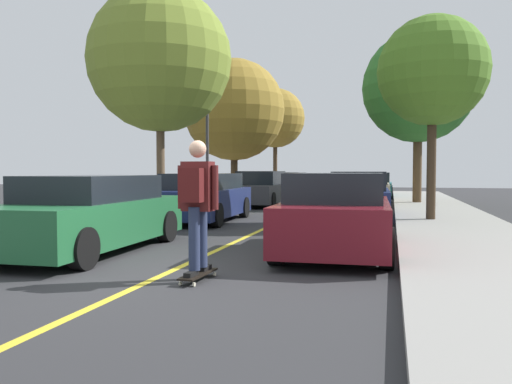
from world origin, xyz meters
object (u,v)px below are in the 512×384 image
at_px(parked_car_left_near, 203,197).
at_px(streetlamp, 207,127).
at_px(parked_car_right_far, 369,189).
at_px(street_tree_left_nearest, 160,60).
at_px(parked_car_left_farthest, 288,186).
at_px(parked_car_right_farthest, 374,185).
at_px(parked_car_left_far, 261,189).
at_px(street_tree_left_near, 234,110).
at_px(street_tree_right_near, 418,87).
at_px(street_tree_right_nearest, 433,71).
at_px(street_tree_left_far, 275,118).
at_px(parked_car_right_near, 359,196).
at_px(skateboard, 198,274).
at_px(skateboarder, 197,198).
at_px(parked_car_right_nearest, 337,214).
at_px(parked_car_left_nearest, 90,214).

bearing_deg(parked_car_left_near, streetlamp, 108.79).
height_order(parked_car_right_far, street_tree_left_nearest, street_tree_left_nearest).
height_order(parked_car_left_farthest, parked_car_right_farthest, parked_car_left_farthest).
relative_size(street_tree_left_nearest, streetlamp, 1.37).
bearing_deg(parked_car_right_farthest, parked_car_left_far, -118.33).
relative_size(parked_car_right_farthest, street_tree_left_near, 0.70).
bearing_deg(parked_car_left_farthest, street_tree_left_near, -121.65).
bearing_deg(street_tree_right_near, street_tree_right_nearest, -90.00).
height_order(street_tree_left_far, street_tree_right_nearest, street_tree_left_far).
relative_size(parked_car_right_near, street_tree_left_far, 0.68).
height_order(parked_car_left_far, street_tree_left_near, street_tree_left_near).
distance_m(street_tree_left_nearest, skateboard, 11.28).
xyz_separation_m(parked_car_right_far, skateboarder, (-1.56, -16.35, 0.43)).
xyz_separation_m(parked_car_right_near, street_tree_left_near, (-6.32, 7.62, 3.65)).
bearing_deg(street_tree_left_far, streetlamp, -89.00).
height_order(street_tree_right_near, streetlamp, street_tree_right_near).
bearing_deg(parked_car_right_nearest, street_tree_right_nearest, 70.88).
distance_m(street_tree_left_far, streetlamp, 13.33).
relative_size(parked_car_right_nearest, street_tree_left_near, 0.62).
bearing_deg(parked_car_right_nearest, street_tree_left_nearest, 135.42).
bearing_deg(street_tree_left_near, parked_car_left_farthest, 58.35).
distance_m(parked_car_left_near, parked_car_right_farthest, 15.49).
distance_m(parked_car_right_nearest, parked_car_right_far, 13.60).
xyz_separation_m(parked_car_right_nearest, street_tree_left_far, (-6.32, 23.20, 4.13)).
xyz_separation_m(street_tree_left_nearest, skateboarder, (4.77, -8.98, -3.92)).
bearing_deg(parked_car_left_farthest, parked_car_left_far, -90.00).
distance_m(parked_car_left_farthest, parked_car_right_farthest, 4.87).
relative_size(parked_car_right_nearest, street_tree_left_nearest, 0.57).
height_order(parked_car_right_farthest, street_tree_right_near, street_tree_right_near).
bearing_deg(streetlamp, street_tree_right_nearest, -27.86).
bearing_deg(street_tree_left_near, street_tree_right_near, -4.85).
relative_size(parked_car_right_farthest, street_tree_right_nearest, 0.84).
bearing_deg(parked_car_right_farthest, street_tree_left_near, -139.38).
xyz_separation_m(parked_car_right_near, street_tree_left_nearest, (-6.32, -0.43, 4.33)).
height_order(parked_car_right_farthest, streetlamp, streetlamp).
distance_m(parked_car_right_far, street_tree_right_near, 4.72).
relative_size(parked_car_left_farthest, parked_car_right_farthest, 0.89).
bearing_deg(parked_car_left_farthest, street_tree_right_near, -31.77).
relative_size(parked_car_right_near, street_tree_right_near, 0.63).
bearing_deg(parked_car_left_far, parked_car_left_near, -90.00).
bearing_deg(parked_car_right_nearest, street_tree_right_near, 81.70).
bearing_deg(skateboarder, parked_car_right_nearest, 60.54).
xyz_separation_m(parked_car_right_nearest, skateboarder, (-1.55, -2.75, 0.40)).
relative_size(parked_car_left_far, street_tree_left_far, 0.67).
xyz_separation_m(parked_car_left_far, street_tree_left_nearest, (-1.98, -5.42, 4.32)).
height_order(parked_car_right_nearest, street_tree_right_nearest, street_tree_right_nearest).
xyz_separation_m(parked_car_left_nearest, parked_car_right_nearest, (4.34, 0.91, 0.02)).
xyz_separation_m(parked_car_left_far, street_tree_right_nearest, (6.32, -5.94, 3.46)).
xyz_separation_m(parked_car_left_near, parked_car_right_farthest, (4.34, 14.87, -0.02)).
bearing_deg(parked_car_left_near, parked_car_left_nearest, -90.00).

